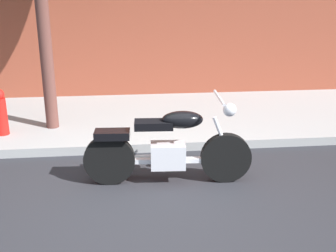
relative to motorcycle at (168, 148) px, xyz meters
name	(u,v)px	position (x,y,z in m)	size (l,w,h in m)	color
ground_plane	(147,206)	(-0.31, -0.60, -0.47)	(60.00, 60.00, 0.00)	#28282D
sidewalk	(136,118)	(-0.31, 2.63, -0.40)	(20.86, 3.18, 0.14)	#A0A0A0
motorcycle	(168,148)	(0.00, 0.00, 0.00)	(2.16, 0.70, 1.15)	black
fire_hydrant	(1,116)	(-2.53, 1.76, -0.02)	(0.20, 0.20, 0.91)	red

